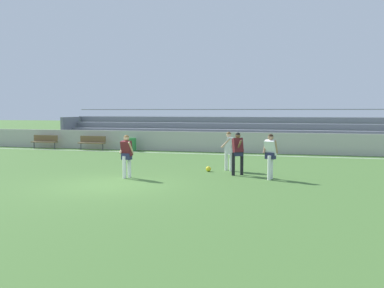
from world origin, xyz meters
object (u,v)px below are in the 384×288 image
player_dark_dropping_back (238,150)px  trash_bin (132,144)px  player_white_deep_cover (229,148)px  soccer_ball (208,169)px  bleacher_stand (229,132)px  bench_centre_sideline (92,142)px  bench_far_right (45,141)px  player_dark_overlapping (127,153)px  player_white_pressing_high (270,152)px

player_dark_dropping_back → trash_bin: bearing=134.6°
player_white_deep_cover → soccer_ball: player_white_deep_cover is taller
trash_bin → player_dark_dropping_back: size_ratio=0.49×
bleacher_stand → bench_centre_sideline: bearing=-159.3°
bench_far_right → bench_centre_sideline: size_ratio=1.00×
bleacher_stand → player_dark_overlapping: bearing=-97.5°
trash_bin → player_dark_overlapping: 10.50m
bench_centre_sideline → soccer_ball: 11.81m
bench_far_right → player_white_deep_cover: player_white_deep_cover is taller
bench_far_right → player_dark_dropping_back: 16.20m
bench_far_right → trash_bin: (6.23, 0.03, -0.13)m
bleacher_stand → player_white_deep_cover: 10.18m
bleacher_stand → player_dark_overlapping: 12.97m
player_dark_dropping_back → player_white_pressing_high: size_ratio=1.00×
player_white_deep_cover → player_dark_dropping_back: size_ratio=0.98×
bench_centre_sideline → trash_bin: size_ratio=2.17×
player_white_deep_cover → player_dark_dropping_back: player_dark_dropping_back is taller
bleacher_stand → soccer_ball: (0.92, -10.45, -1.03)m
bleacher_stand → bench_far_right: (-11.87, -3.17, -0.60)m
player_white_pressing_high → player_dark_dropping_back: bearing=153.0°
trash_bin → player_white_pressing_high: player_white_pressing_high is taller
bench_far_right → trash_bin: bench_far_right is taller
soccer_ball → player_dark_dropping_back: bearing=-26.9°
player_dark_overlapping → bench_centre_sideline: bearing=124.6°
bench_centre_sideline → player_white_deep_cover: 12.20m
player_dark_overlapping → soccer_ball: 3.66m
bleacher_stand → player_white_pressing_high: (3.55, -11.79, -0.13)m
bleacher_stand → player_white_pressing_high: size_ratio=13.97×
player_white_deep_cover → trash_bin: bearing=136.8°
bench_centre_sideline → player_dark_overlapping: bearing=-55.4°
trash_bin → player_dark_overlapping: (3.94, -9.71, 0.55)m
player_white_deep_cover → player_dark_dropping_back: (0.54, -1.08, 0.03)m
bleacher_stand → bench_far_right: bleacher_stand is taller
player_dark_dropping_back → player_white_pressing_high: bearing=-27.0°
bench_far_right → bench_centre_sideline: (3.49, 0.00, 0.00)m
player_white_pressing_high → bench_centre_sideline: bearing=144.2°
player_white_pressing_high → soccer_ball: (-2.63, 1.34, -0.90)m
bench_far_right → bench_centre_sideline: same height
bench_far_right → player_dark_overlapping: (10.17, -9.68, 0.42)m
bleacher_stand → player_dark_overlapping: (-1.70, -12.86, -0.18)m
player_dark_dropping_back → player_white_pressing_high: player_dark_dropping_back is taller
player_white_deep_cover → soccer_ball: bearing=-152.1°
player_dark_dropping_back → player_white_pressing_high: (1.31, -0.67, -0.00)m
bleacher_stand → player_white_pressing_high: bleacher_stand is taller
bleacher_stand → soccer_ball: bleacher_stand is taller
player_white_pressing_high → soccer_ball: player_white_pressing_high is taller
trash_bin → soccer_ball: 9.82m
trash_bin → player_white_pressing_high: size_ratio=0.49×
bench_far_right → bench_centre_sideline: 3.49m
trash_bin → bench_far_right: bearing=-179.7°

